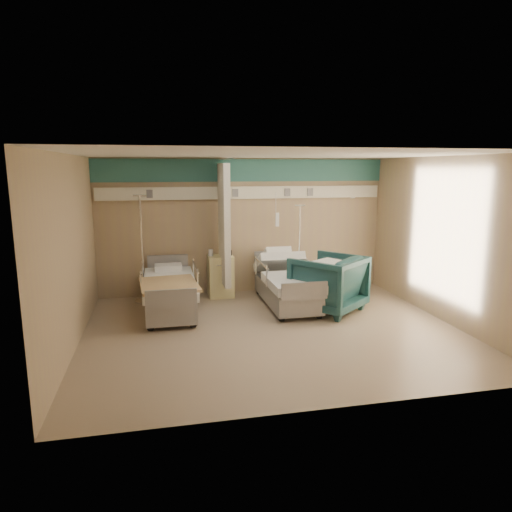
% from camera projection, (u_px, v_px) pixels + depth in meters
% --- Properties ---
extents(ground, '(6.00, 5.00, 0.00)m').
position_uv_depth(ground, '(273.00, 331.00, 7.40)').
color(ground, '#88745E').
rests_on(ground, ground).
extents(room_walls, '(6.04, 5.04, 2.82)m').
position_uv_depth(room_walls, '(268.00, 215.00, 7.29)').
color(room_walls, tan).
rests_on(room_walls, ground).
extents(bed_right, '(1.00, 2.16, 0.63)m').
position_uv_depth(bed_right, '(287.00, 289.00, 8.72)').
color(bed_right, silver).
rests_on(bed_right, ground).
extents(bed_left, '(1.00, 2.16, 0.63)m').
position_uv_depth(bed_left, '(170.00, 296.00, 8.26)').
color(bed_left, silver).
rests_on(bed_left, ground).
extents(bedside_cabinet, '(0.50, 0.48, 0.85)m').
position_uv_depth(bedside_cabinet, '(221.00, 276.00, 9.32)').
color(bedside_cabinet, beige).
rests_on(bedside_cabinet, ground).
extents(visitor_armchair, '(1.59, 1.59, 1.04)m').
position_uv_depth(visitor_armchair, '(328.00, 283.00, 8.35)').
color(visitor_armchair, '#1C4446').
rests_on(visitor_armchair, ground).
extents(waffle_blanket, '(0.79, 0.77, 0.07)m').
position_uv_depth(waffle_blanket, '(329.00, 254.00, 8.21)').
color(waffle_blanket, silver).
rests_on(waffle_blanket, visitor_armchair).
extents(iv_stand_right, '(0.33, 0.33, 1.86)m').
position_uv_depth(iv_stand_right, '(299.00, 275.00, 9.61)').
color(iv_stand_right, silver).
rests_on(iv_stand_right, ground).
extents(iv_stand_left, '(0.38, 0.38, 2.11)m').
position_uv_depth(iv_stand_left, '(144.00, 280.00, 8.93)').
color(iv_stand_left, silver).
rests_on(iv_stand_left, ground).
extents(call_remote, '(0.21, 0.15, 0.04)m').
position_uv_depth(call_remote, '(292.00, 274.00, 8.52)').
color(call_remote, black).
rests_on(call_remote, bed_right).
extents(tan_blanket, '(1.04, 1.26, 0.04)m').
position_uv_depth(tan_blanket, '(169.00, 284.00, 7.75)').
color(tan_blanket, tan).
rests_on(tan_blanket, bed_left).
extents(toiletry_bag, '(0.21, 0.14, 0.11)m').
position_uv_depth(toiletry_bag, '(226.00, 253.00, 9.29)').
color(toiletry_bag, black).
rests_on(toiletry_bag, bedside_cabinet).
extents(white_cup, '(0.12, 0.12, 0.14)m').
position_uv_depth(white_cup, '(211.00, 253.00, 9.19)').
color(white_cup, white).
rests_on(white_cup, bedside_cabinet).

